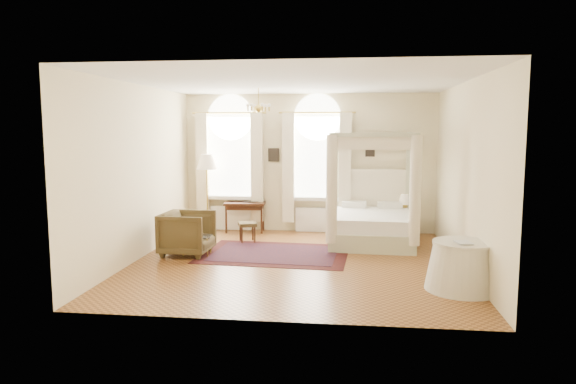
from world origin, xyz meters
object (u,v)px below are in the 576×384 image
Objects in this scene: canopy_bed at (372,218)px; coffee_table at (197,238)px; nightstand at (406,224)px; writing_desk at (245,207)px; stool at (247,226)px; side_table at (462,266)px; armchair at (187,233)px; floor_lamp at (207,166)px.

canopy_bed reaches higher than coffee_table.
nightstand is 3.82m from writing_desk.
writing_desk is at bearing 104.22° from stool.
canopy_bed is 2.16× the size of side_table.
armchair reaches higher than side_table.
stool is at bearing 59.37° from coffee_table.
nightstand is 4.86m from floor_lamp.
stool is (-2.71, -0.20, -0.18)m from canopy_bed.
stool is at bearing -38.36° from floor_lamp.
nightstand reaches higher than coffee_table.
canopy_bed is at bearing -65.36° from armchair.
side_table reaches higher than writing_desk.
writing_desk is 5.85m from side_table.
stool is 1.91m from floor_lamp.
armchair is 5.17m from side_table.
stool is 0.26× the size of floor_lamp.
writing_desk is 2.43m from coffee_table.
writing_desk is 1.33m from floor_lamp.
coffee_table is 0.31× the size of floor_lamp.
armchair is 1.63× the size of coffee_table.
coffee_table is 2.55m from floor_lamp.
floor_lamp is (-4.68, -0.19, 1.33)m from nightstand.
armchair reaches higher than nightstand.
side_table reaches higher than stool.
nightstand is at bearing 28.93° from coffee_table.
stool is 0.82× the size of coffee_table.
nightstand is (0.82, 0.89, -0.27)m from canopy_bed.
coffee_table is at bearing -87.68° from armchair.
floor_lamp is 6.50m from side_table.
canopy_bed is at bearing -132.90° from nightstand.
floor_lamp is 1.69× the size of side_table.
side_table is at bearing -19.72° from coffee_table.
nightstand is at bearing 95.70° from side_table.
stool is 0.51× the size of armchair.
writing_desk is 2.47m from armchair.
side_table is at bearing -68.79° from canopy_bed.
canopy_bed is at bearing 23.18° from coffee_table.
floor_lamp is at bearing 99.99° from coffee_table.
canopy_bed reaches higher than floor_lamp.
side_table reaches higher than coffee_table.
writing_desk is at bearing 78.53° from coffee_table.
coffee_table is (-0.48, -2.37, -0.28)m from writing_desk.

